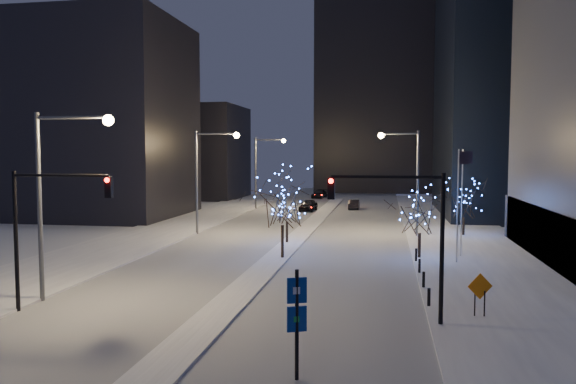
% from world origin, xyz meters
% --- Properties ---
extents(ground, '(160.00, 160.00, 0.00)m').
position_xyz_m(ground, '(0.00, 0.00, 0.00)').
color(ground, silver).
rests_on(ground, ground).
extents(road, '(20.00, 130.00, 0.02)m').
position_xyz_m(road, '(0.00, 35.00, 0.01)').
color(road, '#A8AEB7').
rests_on(road, ground).
extents(median, '(2.00, 80.00, 0.15)m').
position_xyz_m(median, '(0.00, 30.00, 0.07)').
color(median, white).
rests_on(median, ground).
extents(east_sidewalk, '(10.00, 90.00, 0.15)m').
position_xyz_m(east_sidewalk, '(15.00, 20.00, 0.07)').
color(east_sidewalk, white).
rests_on(east_sidewalk, ground).
extents(west_sidewalk, '(8.00, 90.00, 0.15)m').
position_xyz_m(west_sidewalk, '(-14.00, 20.00, 0.07)').
color(west_sidewalk, white).
rests_on(west_sidewalk, ground).
extents(filler_west_near, '(22.00, 18.00, 24.00)m').
position_xyz_m(filler_west_near, '(-28.00, 40.00, 12.00)').
color(filler_west_near, black).
rests_on(filler_west_near, ground).
extents(filler_west_far, '(18.00, 16.00, 16.00)m').
position_xyz_m(filler_west_far, '(-26.00, 70.00, 8.00)').
color(filler_west_far, black).
rests_on(filler_west_far, ground).
extents(horizon_block, '(24.00, 14.00, 42.00)m').
position_xyz_m(horizon_block, '(6.00, 92.00, 21.00)').
color(horizon_block, black).
rests_on(horizon_block, ground).
extents(street_lamp_w_near, '(4.40, 0.56, 10.00)m').
position_xyz_m(street_lamp_w_near, '(-8.94, 2.00, 6.50)').
color(street_lamp_w_near, '#595E66').
rests_on(street_lamp_w_near, ground).
extents(street_lamp_w_mid, '(4.40, 0.56, 10.00)m').
position_xyz_m(street_lamp_w_mid, '(-8.94, 27.00, 6.50)').
color(street_lamp_w_mid, '#595E66').
rests_on(street_lamp_w_mid, ground).
extents(street_lamp_w_far, '(4.40, 0.56, 10.00)m').
position_xyz_m(street_lamp_w_far, '(-8.94, 52.00, 6.50)').
color(street_lamp_w_far, '#595E66').
rests_on(street_lamp_w_far, ground).
extents(street_lamp_east, '(3.90, 0.56, 10.00)m').
position_xyz_m(street_lamp_east, '(10.08, 30.00, 6.45)').
color(street_lamp_east, '#595E66').
rests_on(street_lamp_east, ground).
extents(traffic_signal_west, '(5.26, 0.43, 7.00)m').
position_xyz_m(traffic_signal_west, '(-8.44, -0.00, 4.76)').
color(traffic_signal_west, black).
rests_on(traffic_signal_west, ground).
extents(traffic_signal_east, '(5.26, 0.43, 7.00)m').
position_xyz_m(traffic_signal_east, '(8.94, 1.00, 4.76)').
color(traffic_signal_east, black).
rests_on(traffic_signal_east, ground).
extents(flagpoles, '(1.35, 2.60, 8.00)m').
position_xyz_m(flagpoles, '(13.37, 17.25, 4.80)').
color(flagpoles, silver).
rests_on(flagpoles, east_sidewalk).
extents(bollards, '(0.16, 12.16, 0.90)m').
position_xyz_m(bollards, '(10.20, 10.00, 0.60)').
color(bollards, black).
rests_on(bollards, east_sidewalk).
extents(car_near, '(2.32, 4.85, 1.60)m').
position_xyz_m(car_near, '(-2.28, 50.24, 0.80)').
color(car_near, black).
rests_on(car_near, ground).
extents(car_mid, '(1.45, 4.07, 1.34)m').
position_xyz_m(car_mid, '(3.67, 54.08, 0.67)').
color(car_mid, black).
rests_on(car_mid, ground).
extents(car_far, '(2.66, 5.12, 1.42)m').
position_xyz_m(car_far, '(-3.34, 72.40, 0.71)').
color(car_far, black).
rests_on(car_far, ground).
extents(holiday_tree_median_near, '(5.34, 5.34, 6.59)m').
position_xyz_m(holiday_tree_median_near, '(0.50, 15.72, 4.45)').
color(holiday_tree_median_near, black).
rests_on(holiday_tree_median_near, median).
extents(holiday_tree_median_far, '(3.54, 3.54, 4.43)m').
position_xyz_m(holiday_tree_median_far, '(-0.40, 22.78, 3.13)').
color(holiday_tree_median_far, black).
rests_on(holiday_tree_median_far, median).
extents(holiday_tree_plaza_near, '(4.85, 4.85, 5.22)m').
position_xyz_m(holiday_tree_plaza_near, '(10.50, 17.44, 3.52)').
color(holiday_tree_plaza_near, black).
rests_on(holiday_tree_plaza_near, east_sidewalk).
extents(holiday_tree_plaza_far, '(5.25, 5.25, 5.17)m').
position_xyz_m(holiday_tree_plaza_far, '(15.30, 29.92, 3.41)').
color(holiday_tree_plaza_far, black).
rests_on(holiday_tree_plaza_far, east_sidewalk).
extents(wayfinding_sign, '(0.67, 0.34, 3.90)m').
position_xyz_m(wayfinding_sign, '(5.00, -6.00, 2.39)').
color(wayfinding_sign, black).
rests_on(wayfinding_sign, ground).
extents(construction_sign, '(1.20, 0.44, 2.06)m').
position_xyz_m(construction_sign, '(12.43, 2.57, 1.39)').
color(construction_sign, black).
rests_on(construction_sign, east_sidewalk).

